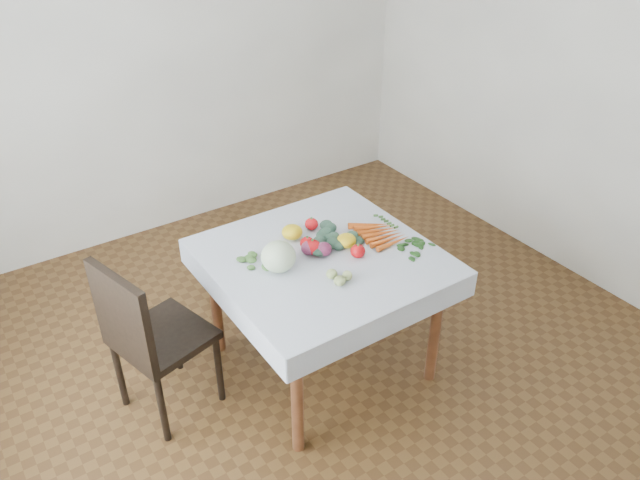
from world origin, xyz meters
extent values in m
plane|color=brown|center=(0.00, 0.00, 0.00)|extent=(4.00, 4.00, 0.00)
cube|color=white|center=(0.00, 2.00, 1.35)|extent=(4.00, 0.04, 2.70)
cube|color=brown|center=(0.00, 0.00, 0.73)|extent=(1.00, 1.00, 0.04)
cylinder|color=brown|center=(-0.44, -0.44, 0.35)|extent=(0.06, 0.06, 0.71)
cylinder|color=brown|center=(0.44, -0.44, 0.35)|extent=(0.06, 0.06, 0.71)
cylinder|color=brown|center=(-0.44, 0.44, 0.35)|extent=(0.06, 0.06, 0.71)
cylinder|color=brown|center=(0.44, 0.44, 0.35)|extent=(0.06, 0.06, 0.71)
cube|color=silver|center=(0.00, 0.00, 0.75)|extent=(1.12, 1.12, 0.01)
cube|color=black|center=(-0.84, 0.20, 0.46)|extent=(0.52, 0.52, 0.04)
cube|color=black|center=(-1.02, 0.15, 0.71)|extent=(0.15, 0.42, 0.47)
cylinder|color=black|center=(-0.97, -0.02, 0.22)|extent=(0.04, 0.04, 0.44)
cylinder|color=black|center=(-0.61, 0.07, 0.22)|extent=(0.04, 0.04, 0.44)
cylinder|color=black|center=(-1.06, 0.33, 0.22)|extent=(0.04, 0.04, 0.44)
cylinder|color=black|center=(-0.71, 0.43, 0.22)|extent=(0.04, 0.04, 0.44)
ellipsoid|color=silver|center=(-0.25, 0.01, 0.84)|extent=(0.20, 0.20, 0.16)
ellipsoid|color=red|center=(0.10, 0.25, 0.79)|extent=(0.08, 0.08, 0.07)
ellipsoid|color=red|center=(-0.03, 0.04, 0.80)|extent=(0.12, 0.12, 0.08)
ellipsoid|color=red|center=(0.15, -0.11, 0.79)|extent=(0.10, 0.10, 0.07)
ellipsoid|color=red|center=(-0.03, 0.10, 0.79)|extent=(0.10, 0.10, 0.07)
ellipsoid|color=yellow|center=(-0.04, 0.23, 0.80)|extent=(0.15, 0.15, 0.08)
ellipsoid|color=yellow|center=(0.16, 0.00, 0.79)|extent=(0.13, 0.13, 0.07)
ellipsoid|color=#5C1A37|center=(-0.05, 0.05, 0.79)|extent=(0.11, 0.11, 0.07)
ellipsoid|color=#5C1A37|center=(0.01, 0.00, 0.79)|extent=(0.11, 0.11, 0.07)
ellipsoid|color=#AEBE6E|center=(-0.04, -0.23, 0.78)|extent=(0.05, 0.05, 0.04)
ellipsoid|color=#AEBE6E|center=(-0.08, -0.21, 0.78)|extent=(0.05, 0.05, 0.04)
ellipsoid|color=#AEBE6E|center=(-0.04, -0.27, 0.78)|extent=(0.05, 0.05, 0.04)
cone|color=#CA6516|center=(0.38, 0.09, 0.77)|extent=(0.22, 0.14, 0.03)
cone|color=#CA6516|center=(0.38, 0.05, 0.77)|extent=(0.22, 0.12, 0.03)
cone|color=#CA6516|center=(0.38, 0.01, 0.77)|extent=(0.23, 0.10, 0.03)
cone|color=#CA6516|center=(0.38, -0.02, 0.77)|extent=(0.23, 0.08, 0.03)
cone|color=#CA6516|center=(0.38, -0.06, 0.77)|extent=(0.23, 0.07, 0.03)
cone|color=#CA6516|center=(0.38, -0.10, 0.77)|extent=(0.23, 0.05, 0.03)
cone|color=#CA6516|center=(0.38, -0.13, 0.77)|extent=(0.23, 0.04, 0.03)
ellipsoid|color=#33533D|center=(0.11, 0.12, 0.78)|extent=(0.07, 0.07, 0.04)
ellipsoid|color=#33533D|center=(0.06, 0.13, 0.78)|extent=(0.07, 0.07, 0.04)
ellipsoid|color=#33533D|center=(0.11, 0.08, 0.78)|extent=(0.07, 0.07, 0.04)
ellipsoid|color=#33533D|center=(0.11, 0.16, 0.78)|extent=(0.07, 0.07, 0.04)
ellipsoid|color=#33533D|center=(0.04, 0.09, 0.78)|extent=(0.07, 0.07, 0.04)
ellipsoid|color=#33533D|center=(0.16, 0.10, 0.78)|extent=(0.07, 0.07, 0.04)
ellipsoid|color=#33533D|center=(0.04, 0.17, 0.78)|extent=(0.07, 0.07, 0.04)
ellipsoid|color=#33533D|center=(0.08, 0.04, 0.78)|extent=(0.07, 0.07, 0.04)
ellipsoid|color=#33533D|center=(0.17, 0.17, 0.78)|extent=(0.07, 0.07, 0.04)
ellipsoid|color=#33533D|center=(-0.02, 0.12, 0.78)|extent=(0.07, 0.07, 0.04)
ellipsoid|color=#33533D|center=(0.18, 0.05, 0.78)|extent=(0.07, 0.07, 0.04)
ellipsoid|color=#33533D|center=(0.08, 0.22, 0.78)|extent=(0.07, 0.07, 0.04)
ellipsoid|color=#33533D|center=(0.00, 0.03, 0.78)|extent=(0.07, 0.07, 0.04)
ellipsoid|color=#33533D|center=(0.24, 0.13, 0.78)|extent=(0.07, 0.07, 0.04)
ellipsoid|color=#33533D|center=(-0.04, 0.19, 0.78)|extent=(0.07, 0.07, 0.04)
ellipsoid|color=#254E18|center=(0.47, -0.24, 0.76)|extent=(0.05, 0.03, 0.01)
ellipsoid|color=#254E18|center=(0.45, -0.22, 0.76)|extent=(0.05, 0.03, 0.01)
ellipsoid|color=#254E18|center=(0.45, -0.26, 0.76)|extent=(0.05, 0.03, 0.01)
ellipsoid|color=#254E18|center=(0.49, -0.22, 0.76)|extent=(0.05, 0.03, 0.01)
ellipsoid|color=#254E18|center=(0.42, -0.23, 0.76)|extent=(0.05, 0.03, 0.01)
ellipsoid|color=#254E18|center=(0.49, -0.27, 0.76)|extent=(0.05, 0.03, 0.01)
ellipsoid|color=#254E18|center=(0.47, -0.19, 0.76)|extent=(0.05, 0.03, 0.01)
ellipsoid|color=#254E18|center=(0.41, -0.27, 0.76)|extent=(0.05, 0.03, 0.01)
ellipsoid|color=#254E18|center=(0.53, -0.24, 0.76)|extent=(0.05, 0.03, 0.01)
ellipsoid|color=#254E18|center=(0.41, -0.19, 0.76)|extent=(0.05, 0.03, 0.01)
ellipsoid|color=#254E18|center=(0.46, -0.30, 0.76)|extent=(0.05, 0.03, 0.01)
ellipsoid|color=#254E18|center=(0.51, -0.18, 0.76)|extent=(0.05, 0.03, 0.01)
ellipsoid|color=#254E18|center=(0.37, -0.24, 0.76)|extent=(0.05, 0.03, 0.01)
ellipsoid|color=#254E18|center=(0.54, -0.28, 0.76)|extent=(0.05, 0.03, 0.01)
ellipsoid|color=#254E18|center=(0.44, -0.15, 0.76)|extent=(0.05, 0.03, 0.01)
ellipsoid|color=#477334|center=(-0.28, 0.13, 0.77)|extent=(0.05, 0.05, 0.02)
ellipsoid|color=#477334|center=(-0.32, 0.13, 0.77)|extent=(0.05, 0.05, 0.02)
ellipsoid|color=#477334|center=(-0.28, 0.10, 0.77)|extent=(0.05, 0.05, 0.02)
ellipsoid|color=#477334|center=(-0.28, 0.15, 0.77)|extent=(0.05, 0.05, 0.02)
ellipsoid|color=#477334|center=(-0.33, 0.11, 0.77)|extent=(0.05, 0.05, 0.02)
ellipsoid|color=#477334|center=(-0.25, 0.11, 0.77)|extent=(0.05, 0.05, 0.02)
ellipsoid|color=#477334|center=(-0.33, 0.16, 0.77)|extent=(0.05, 0.05, 0.02)
ellipsoid|color=#477334|center=(-0.31, 0.07, 0.77)|extent=(0.05, 0.05, 0.02)
ellipsoid|color=#477334|center=(-0.24, 0.16, 0.77)|extent=(0.05, 0.05, 0.02)
ellipsoid|color=#477334|center=(-0.37, 0.13, 0.77)|extent=(0.05, 0.05, 0.02)
ellipsoid|color=#477334|center=(-0.24, 0.07, 0.77)|extent=(0.05, 0.05, 0.02)
ellipsoid|color=#477334|center=(-0.30, 0.20, 0.77)|extent=(0.05, 0.05, 0.02)
ellipsoid|color=#477334|center=(-0.36, 0.06, 0.77)|extent=(0.05, 0.05, 0.02)
camera|label=1|loc=(-1.51, -2.23, 2.57)|focal=35.00mm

